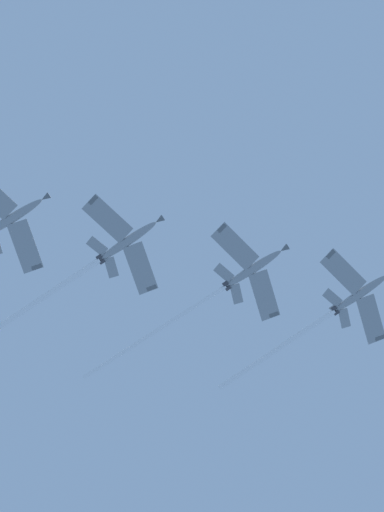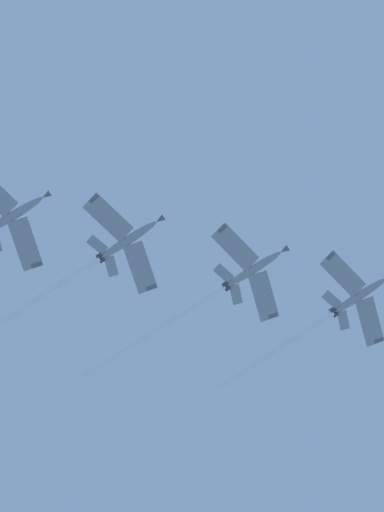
% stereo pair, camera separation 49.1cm
% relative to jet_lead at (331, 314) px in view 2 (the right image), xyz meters
% --- Properties ---
extents(jet_lead, '(35.18, 22.67, 9.39)m').
position_rel_jet_lead_xyz_m(jet_lead, '(0.00, 0.00, 0.00)').
color(jet_lead, gray).
extents(jet_second, '(39.17, 24.73, 9.70)m').
position_rel_jet_lead_xyz_m(jet_second, '(6.05, 19.42, -2.14)').
color(jet_second, gray).
extents(jet_third, '(37.67, 23.23, 9.45)m').
position_rel_jet_lead_xyz_m(jet_third, '(15.79, 42.06, -5.42)').
color(jet_third, gray).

